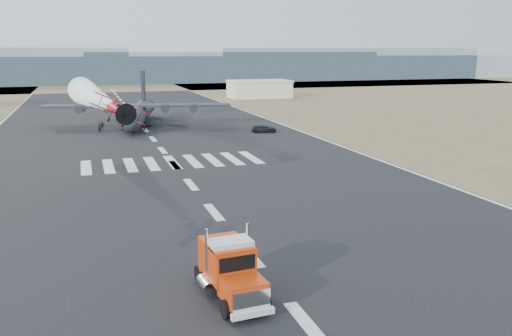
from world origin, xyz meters
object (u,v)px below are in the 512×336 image
hangar_right (259,89)px  crew_a (126,128)px  crew_h (122,126)px  transport_aircraft (139,112)px  crew_g (100,128)px  crew_c (145,128)px  crew_b (138,123)px  crew_f (136,124)px  crew_e (122,124)px  support_vehicle (264,129)px  crew_d (102,126)px  aerobatic_biplane (118,110)px  semi_truck (230,268)px

hangar_right → crew_a: bearing=-126.1°
hangar_right → crew_h: hangar_right is taller
transport_aircraft → crew_g: 12.57m
crew_h → crew_c: bearing=87.4°
crew_b → crew_h: (-3.61, -3.76, 0.05)m
crew_c → crew_f: bearing=-59.2°
hangar_right → crew_f: size_ratio=12.15×
crew_c → crew_f: 5.73m
crew_e → crew_f: bearing=82.8°
support_vehicle → crew_g: crew_g is taller
crew_d → crew_h: 4.07m
hangar_right → crew_d: hangar_right is taller
support_vehicle → crew_h: (-26.65, 10.85, 0.17)m
crew_e → crew_f: (2.74, -1.68, 0.03)m
crew_b → crew_g: bearing=-118.8°
support_vehicle → crew_b: bearing=70.6°
crew_f → crew_c: bearing=-22.6°
aerobatic_biplane → crew_c: aerobatic_biplane is taller
aerobatic_biplane → crew_c: bearing=74.0°
hangar_right → crew_f: hangar_right is taller
semi_truck → crew_d: semi_truck is taller
transport_aircraft → support_vehicle: transport_aircraft is taller
crew_f → crew_h: size_ratio=0.97×
semi_truck → crew_b: (2.40, 83.38, -1.12)m
support_vehicle → crew_a: 27.18m
hangar_right → crew_e: 79.39m
crew_c → crew_h: bearing=-20.3°
crew_a → crew_h: (-0.48, 3.54, -0.02)m
crew_c → crew_g: 8.70m
crew_e → crew_g: size_ratio=0.88×
semi_truck → transport_aircraft: size_ratio=0.23×
crew_g → aerobatic_biplane: bearing=-120.4°
hangar_right → crew_d: 83.74m
crew_c → crew_d: (-7.89, 5.07, 0.05)m
hangar_right → crew_c: 83.00m
crew_h → crew_f: bearing=162.4°
crew_f → hangar_right: bearing=109.9°
hangar_right → semi_truck: size_ratio=2.30×
hangar_right → support_vehicle: bearing=-107.5°
crew_b → crew_d: size_ratio=0.92×
aerobatic_biplane → crew_d: (-0.12, 53.00, -8.70)m
aerobatic_biplane → crew_g: (-0.78, 49.54, -8.67)m
crew_a → crew_d: size_ratio=1.00×
semi_truck → crew_a: size_ratio=5.01×
hangar_right → crew_g: bearing=-129.3°
crew_a → crew_e: crew_a is taller
aerobatic_biplane → crew_c: 49.34m
support_vehicle → crew_h: 28.78m
semi_truck → crew_g: bearing=89.3°
aerobatic_biplane → crew_e: (3.98, 55.25, -8.78)m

